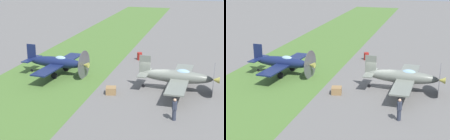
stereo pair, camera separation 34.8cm
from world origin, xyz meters
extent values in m
plane|color=#605E5B|center=(0.00, 0.00, 0.00)|extent=(160.00, 160.00, 0.00)
cube|color=#476B2D|center=(0.00, -10.61, 0.00)|extent=(120.00, 11.00, 0.01)
ellipsoid|color=slate|center=(0.73, 2.07, 1.38)|extent=(1.40, 6.49, 1.18)
cube|color=slate|center=(0.74, 2.45, 1.23)|extent=(9.16, 1.93, 0.13)
cube|color=slate|center=(0.62, -0.87, 2.23)|extent=(0.13, 1.05, 1.80)
cube|color=slate|center=(0.62, -0.87, 1.47)|extent=(3.06, 0.96, 0.09)
cone|color=#B7B24C|center=(0.85, 5.53, 1.38)|extent=(0.63, 0.69, 0.61)
cylinder|color=#4C4C51|center=(0.84, 5.34, 1.38)|extent=(3.04, 0.15, 3.04)
ellipsoid|color=#8CB2C6|center=(0.75, 2.64, 1.79)|extent=(0.71, 1.35, 0.66)
cylinder|color=black|center=(-0.63, 2.59, 0.32)|extent=(0.23, 0.65, 0.65)
cylinder|color=black|center=(-0.63, 2.59, 0.78)|extent=(0.11, 0.11, 0.91)
cylinder|color=black|center=(2.12, 2.49, 0.32)|extent=(0.23, 0.65, 0.65)
cylinder|color=black|center=(2.12, 2.49, 0.78)|extent=(0.11, 0.11, 0.91)
cylinder|color=black|center=(0.62, -0.97, 0.15)|extent=(0.12, 0.31, 0.30)
ellipsoid|color=#141E47|center=(-0.92, -10.53, 1.34)|extent=(1.55, 6.34, 1.14)
cube|color=#141E47|center=(-0.89, -10.16, 1.20)|extent=(8.94, 2.15, 0.13)
cube|color=#141E47|center=(-1.10, -13.39, 2.17)|extent=(0.16, 1.02, 1.75)
cube|color=#141E47|center=(-1.10, -13.39, 1.43)|extent=(3.00, 1.02, 0.09)
cone|color=#B7B24C|center=(-0.70, -7.17, 1.34)|extent=(0.63, 0.68, 0.59)
cylinder|color=#4C4C51|center=(-0.71, -7.35, 1.34)|extent=(2.95, 0.23, 2.95)
ellipsoid|color=#8CB2C6|center=(-0.88, -9.98, 1.74)|extent=(0.73, 1.33, 0.65)
cylinder|color=black|center=(-2.22, -9.98, 0.31)|extent=(0.24, 0.64, 0.63)
cylinder|color=black|center=(-2.22, -9.98, 0.76)|extent=(0.11, 0.11, 0.89)
cylinder|color=black|center=(0.45, -10.16, 0.31)|extent=(0.24, 0.64, 0.63)
cylinder|color=black|center=(0.45, -10.16, 0.76)|extent=(0.11, 0.11, 0.89)
cylinder|color=black|center=(-1.11, -13.48, 0.15)|extent=(0.13, 0.30, 0.30)
cylinder|color=#2D3342|center=(7.14, 2.56, 0.44)|extent=(0.30, 0.30, 0.88)
cylinder|color=#2D3342|center=(7.14, 2.56, 1.19)|extent=(0.38, 0.38, 0.62)
sphere|color=tan|center=(7.14, 2.56, 1.61)|extent=(0.23, 0.23, 0.23)
cylinder|color=#2D3342|center=(7.39, 2.49, 1.19)|extent=(0.11, 0.11, 0.59)
cylinder|color=#2D3342|center=(6.89, 2.62, 1.19)|extent=(0.11, 0.11, 0.59)
cylinder|color=maroon|center=(-8.92, -3.19, 0.45)|extent=(0.60, 0.60, 0.90)
cube|color=olive|center=(3.07, -3.46, 0.32)|extent=(1.07, 1.07, 0.64)
camera|label=1|loc=(31.65, 4.45, 11.36)|focal=56.55mm
camera|label=2|loc=(31.56, 4.79, 11.36)|focal=56.55mm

